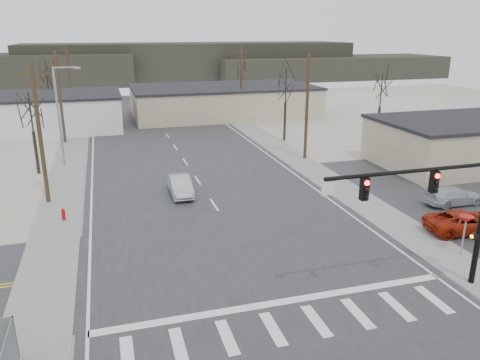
# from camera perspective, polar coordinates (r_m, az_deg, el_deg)

# --- Properties ---
(ground) EXTENTS (140.00, 140.00, 0.00)m
(ground) POSITION_cam_1_polar(r_m,az_deg,el_deg) (26.70, 0.83, -9.00)
(ground) COLOR silver
(ground) RESTS_ON ground
(main_road) EXTENTS (18.00, 110.00, 0.05)m
(main_road) POSITION_cam_1_polar(r_m,az_deg,el_deg) (40.25, -5.47, 0.37)
(main_road) COLOR #29292B
(main_road) RESTS_ON ground
(cross_road) EXTENTS (90.00, 10.00, 0.04)m
(cross_road) POSITION_cam_1_polar(r_m,az_deg,el_deg) (26.69, 0.83, -8.96)
(cross_road) COLOR #29292B
(cross_road) RESTS_ON ground
(parking_lot) EXTENTS (18.00, 20.00, 0.03)m
(parking_lot) POSITION_cam_1_polar(r_m,az_deg,el_deg) (41.28, 25.69, -0.93)
(parking_lot) COLOR #29292B
(parking_lot) RESTS_ON ground
(sidewalk_left) EXTENTS (3.00, 90.00, 0.06)m
(sidewalk_left) POSITION_cam_1_polar(r_m,az_deg,el_deg) (44.55, -20.24, 1.05)
(sidewalk_left) COLOR gray
(sidewalk_left) RESTS_ON ground
(sidewalk_right) EXTENTS (3.00, 90.00, 0.06)m
(sidewalk_right) POSITION_cam_1_polar(r_m,az_deg,el_deg) (47.79, 5.93, 3.17)
(sidewalk_right) COLOR gray
(sidewalk_right) RESTS_ON ground
(traffic_signal_mast) EXTENTS (8.95, 0.43, 7.20)m
(traffic_signal_mast) POSITION_cam_1_polar(r_m,az_deg,el_deg) (23.49, 24.41, -2.12)
(traffic_signal_mast) COLOR black
(traffic_signal_mast) RESTS_ON ground
(fire_hydrant) EXTENTS (0.24, 0.24, 0.87)m
(fire_hydrant) POSITION_cam_1_polar(r_m,az_deg,el_deg) (33.01, -20.72, -3.94)
(fire_hydrant) COLOR #A50C0C
(fire_hydrant) RESTS_ON ground
(yield_sign) EXTENTS (0.80, 0.80, 2.35)m
(yield_sign) POSITION_cam_1_polar(r_m,az_deg,el_deg) (28.55, 25.84, -4.51)
(yield_sign) COLOR gray
(yield_sign) RESTS_ON ground
(building_left_far) EXTENTS (22.30, 12.30, 4.50)m
(building_left_far) POSITION_cam_1_polar(r_m,az_deg,el_deg) (64.14, -24.35, 7.48)
(building_left_far) COLOR silver
(building_left_far) RESTS_ON ground
(building_right_far) EXTENTS (26.30, 14.30, 4.30)m
(building_right_far) POSITION_cam_1_polar(r_m,az_deg,el_deg) (69.61, -2.00, 9.65)
(building_right_far) COLOR #BCAE90
(building_right_far) RESTS_ON ground
(building_lot) EXTENTS (14.30, 10.30, 4.30)m
(building_lot) POSITION_cam_1_polar(r_m,az_deg,el_deg) (47.65, 24.94, 4.18)
(building_lot) COLOR #BCAE90
(building_lot) RESTS_ON ground
(upole_left_b) EXTENTS (2.20, 0.30, 10.00)m
(upole_left_b) POSITION_cam_1_polar(r_m,az_deg,el_deg) (35.69, -23.25, 5.36)
(upole_left_b) COLOR #42331E
(upole_left_b) RESTS_ON ground
(upole_left_c) EXTENTS (2.20, 0.30, 10.00)m
(upole_left_c) POSITION_cam_1_polar(r_m,az_deg,el_deg) (55.35, -21.10, 9.58)
(upole_left_c) COLOR #42331E
(upole_left_c) RESTS_ON ground
(upole_left_d) EXTENTS (2.20, 0.30, 10.00)m
(upole_left_d) POSITION_cam_1_polar(r_m,az_deg,el_deg) (75.19, -20.07, 11.58)
(upole_left_d) COLOR #42331E
(upole_left_d) RESTS_ON ground
(upole_right_a) EXTENTS (2.20, 0.30, 10.00)m
(upole_right_a) POSITION_cam_1_polar(r_m,az_deg,el_deg) (45.30, 8.17, 8.99)
(upole_right_a) COLOR #42331E
(upole_right_a) RESTS_ON ground
(upole_right_b) EXTENTS (2.20, 0.30, 10.00)m
(upole_right_b) POSITION_cam_1_polar(r_m,az_deg,el_deg) (65.80, 0.15, 11.88)
(upole_right_b) COLOR #42331E
(upole_right_b) RESTS_ON ground
(streetlight_main) EXTENTS (2.40, 0.25, 9.00)m
(streetlight_main) POSITION_cam_1_polar(r_m,az_deg,el_deg) (45.44, -21.05, 7.85)
(streetlight_main) COLOR gray
(streetlight_main) RESTS_ON ground
(tree_left_near) EXTENTS (3.30, 3.30, 7.35)m
(tree_left_near) POSITION_cam_1_polar(r_m,az_deg,el_deg) (43.70, -24.13, 7.31)
(tree_left_near) COLOR #2B231A
(tree_left_near) RESTS_ON ground
(tree_right_mid) EXTENTS (3.74, 3.74, 8.33)m
(tree_right_mid) POSITION_cam_1_polar(r_m,az_deg,el_deg) (52.89, 5.60, 11.11)
(tree_right_mid) COLOR #2B231A
(tree_right_mid) RESTS_ON ground
(tree_left_far) EXTENTS (3.96, 3.96, 8.82)m
(tree_left_far) POSITION_cam_1_polar(r_m,az_deg,el_deg) (69.34, -22.51, 11.75)
(tree_left_far) COLOR #2B231A
(tree_left_far) RESTS_ON ground
(tree_right_far) EXTENTS (3.52, 3.52, 7.84)m
(tree_right_far) POSITION_cam_1_polar(r_m,az_deg,el_deg) (78.21, 0.12, 13.09)
(tree_right_far) COLOR #2B231A
(tree_right_far) RESTS_ON ground
(tree_lot) EXTENTS (3.52, 3.52, 7.84)m
(tree_lot) POSITION_cam_1_polar(r_m,az_deg,el_deg) (53.75, 16.82, 10.18)
(tree_lot) COLOR #2B231A
(tree_lot) RESTS_ON ground
(hill_center) EXTENTS (80.00, 18.00, 9.00)m
(hill_center) POSITION_cam_1_polar(r_m,az_deg,el_deg) (121.02, -5.98, 14.17)
(hill_center) COLOR #333026
(hill_center) RESTS_ON ground
(hill_right) EXTENTS (60.00, 18.00, 5.50)m
(hill_right) POSITION_cam_1_polar(r_m,az_deg,el_deg) (126.71, 10.78, 13.32)
(hill_right) COLOR #333026
(hill_right) RESTS_ON ground
(sedan_crossing) EXTENTS (1.58, 4.36, 1.43)m
(sedan_crossing) POSITION_cam_1_polar(r_m,az_deg,el_deg) (35.85, -7.28, -0.67)
(sedan_crossing) COLOR #9FA6AA
(sedan_crossing) RESTS_ON main_road
(car_far_a) EXTENTS (2.85, 5.57, 1.55)m
(car_far_a) POSITION_cam_1_polar(r_m,az_deg,el_deg) (73.99, -11.31, 8.76)
(car_far_a) COLOR black
(car_far_a) RESTS_ON main_road
(car_far_b) EXTENTS (2.78, 4.36, 1.38)m
(car_far_b) POSITION_cam_1_polar(r_m,az_deg,el_deg) (87.73, -16.53, 9.71)
(car_far_b) COLOR black
(car_far_b) RESTS_ON main_road
(car_parked_red) EXTENTS (5.09, 2.82, 1.35)m
(car_parked_red) POSITION_cam_1_polar(r_m,az_deg,el_deg) (32.20, 25.67, -4.64)
(car_parked_red) COLOR #941C08
(car_parked_red) RESTS_ON parking_lot
(car_parked_silver) EXTENTS (4.43, 1.87, 1.27)m
(car_parked_silver) POSITION_cam_1_polar(r_m,az_deg,el_deg) (36.97, 24.61, -1.77)
(car_parked_silver) COLOR #ACB4B7
(car_parked_silver) RESTS_ON parking_lot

